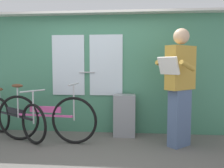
{
  "coord_description": "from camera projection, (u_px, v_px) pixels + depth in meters",
  "views": [
    {
      "loc": [
        0.64,
        -3.05,
        1.26
      ],
      "look_at": [
        0.32,
        0.54,
        0.97
      ],
      "focal_mm": 38.09,
      "sensor_mm": 36.0,
      "label": 1
    }
  ],
  "objects": [
    {
      "name": "ground_plane",
      "position": [
        85.0,
        160.0,
        3.19
      ],
      "size": [
        5.7,
        4.21,
        0.04
      ],
      "primitive_type": "cube",
      "color": "#56544F"
    },
    {
      "name": "train_door_wall",
      "position": [
        98.0,
        71.0,
        4.38
      ],
      "size": [
        4.7,
        0.28,
        2.19
      ],
      "color": "#427F60",
      "rests_on": "ground_plane"
    },
    {
      "name": "bicycle_near_door",
      "position": [
        45.0,
        118.0,
        3.85
      ],
      "size": [
        1.73,
        0.44,
        0.97
      ],
      "rotation": [
        0.0,
        0.0,
        -0.1
      ],
      "color": "black",
      "rests_on": "ground_plane"
    },
    {
      "name": "bicycle_leaning_behind",
      "position": [
        15.0,
        117.0,
        4.09
      ],
      "size": [
        1.46,
        0.96,
        0.86
      ],
      "rotation": [
        0.0,
        0.0,
        -0.57
      ],
      "color": "black",
      "rests_on": "ground_plane"
    },
    {
      "name": "passenger_reading_newspaper",
      "position": [
        180.0,
        85.0,
        3.6
      ],
      "size": [
        0.64,
        0.63,
        1.8
      ],
      "rotation": [
        0.0,
        0.0,
        3.87
      ],
      "color": "slate",
      "rests_on": "ground_plane"
    },
    {
      "name": "trash_bin_by_wall",
      "position": [
        124.0,
        115.0,
        4.19
      ],
      "size": [
        0.38,
        0.28,
        0.73
      ],
      "primitive_type": "cube",
      "color": "gray",
      "rests_on": "ground_plane"
    }
  ]
}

